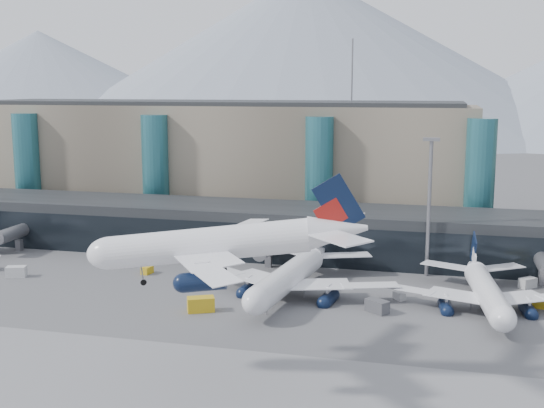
# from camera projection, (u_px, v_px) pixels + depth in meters

# --- Properties ---
(ground) EXTENTS (900.00, 900.00, 0.00)m
(ground) POSITION_uv_depth(u_px,v_px,m) (178.00, 360.00, 87.62)
(ground) COLOR #515154
(ground) RESTS_ON ground
(concourse) EXTENTS (170.00, 27.00, 10.00)m
(concourse) POSITION_uv_depth(u_px,v_px,m) (281.00, 231.00, 141.97)
(concourse) COLOR black
(concourse) RESTS_ON ground
(terminal_main) EXTENTS (130.00, 30.00, 31.00)m
(terminal_main) POSITION_uv_depth(u_px,v_px,m) (216.00, 161.00, 176.98)
(terminal_main) COLOR gray
(terminal_main) RESTS_ON ground
(teal_towers) EXTENTS (116.40, 19.40, 46.00)m
(teal_towers) POSITION_uv_depth(u_px,v_px,m) (235.00, 176.00, 159.55)
(teal_towers) COLOR #286772
(teal_towers) RESTS_ON ground
(mountain_ridge) EXTENTS (910.00, 400.00, 110.00)m
(mountain_ridge) POSITION_uv_depth(u_px,v_px,m) (420.00, 69.00, 439.28)
(mountain_ridge) COLOR gray
(mountain_ridge) RESTS_ON ground
(lightmast_mid) EXTENTS (3.00, 1.20, 25.60)m
(lightmast_mid) POSITION_uv_depth(u_px,v_px,m) (429.00, 199.00, 123.90)
(lightmast_mid) COLOR slate
(lightmast_mid) RESTS_ON ground
(hero_jet) EXTENTS (34.50, 34.13, 11.15)m
(hero_jet) POSITION_uv_depth(u_px,v_px,m) (236.00, 234.00, 78.86)
(hero_jet) COLOR white
(hero_jet) RESTS_ON ground
(jet_parked_mid) EXTENTS (37.68, 37.64, 12.23)m
(jet_parked_mid) POSITION_uv_depth(u_px,v_px,m) (295.00, 265.00, 115.94)
(jet_parked_mid) COLOR white
(jet_parked_mid) RESTS_ON ground
(jet_parked_right) EXTENTS (33.41, 33.20, 10.82)m
(jet_parked_right) POSITION_uv_depth(u_px,v_px,m) (484.00, 281.00, 108.50)
(jet_parked_right) COLOR white
(jet_parked_right) RESTS_ON ground
(veh_a) EXTENTS (3.96, 3.01, 1.97)m
(veh_a) POSITION_uv_depth(u_px,v_px,m) (16.00, 272.00, 125.48)
(veh_a) COLOR #BDBDBD
(veh_a) RESTS_ON ground
(veh_b) EXTENTS (1.81, 2.56, 1.36)m
(veh_b) POSITION_uv_depth(u_px,v_px,m) (147.00, 270.00, 127.64)
(veh_b) COLOR gold
(veh_b) RESTS_ON ground
(veh_c) EXTENTS (4.05, 3.73, 2.02)m
(veh_c) POSITION_uv_depth(u_px,v_px,m) (377.00, 306.00, 105.74)
(veh_c) COLOR #46474B
(veh_c) RESTS_ON ground
(veh_d) EXTENTS (3.35, 3.27, 1.74)m
(veh_d) POSITION_uv_depth(u_px,v_px,m) (528.00, 283.00, 118.73)
(veh_d) COLOR #BDBDBD
(veh_d) RESTS_ON ground
(veh_e) EXTENTS (3.67, 2.68, 1.87)m
(veh_e) POSITION_uv_depth(u_px,v_px,m) (535.00, 301.00, 108.50)
(veh_e) COLOR gold
(veh_e) RESTS_ON ground
(veh_g) EXTENTS (2.31, 2.46, 1.25)m
(veh_g) POSITION_uv_depth(u_px,v_px,m) (399.00, 296.00, 112.09)
(veh_g) COLOR #BDBDBD
(veh_g) RESTS_ON ground
(veh_h) EXTENTS (4.69, 3.77, 2.30)m
(veh_h) POSITION_uv_depth(u_px,v_px,m) (201.00, 304.00, 106.21)
(veh_h) COLOR gold
(veh_h) RESTS_ON ground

